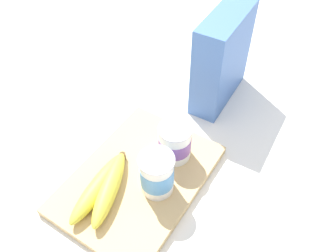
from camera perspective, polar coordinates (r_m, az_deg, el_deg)
name	(u,v)px	position (r m, az deg, el deg)	size (l,w,h in m)	color
ground_plane	(139,181)	(0.77, -4.90, -9.14)	(2.40, 2.40, 0.00)	silver
cutting_board	(138,179)	(0.77, -4.94, -8.73)	(0.35, 0.25, 0.02)	tan
cereal_box	(222,58)	(0.89, 8.93, 11.00)	(0.21, 0.08, 0.25)	#4770B7
yogurt_cup_front	(175,142)	(0.76, 1.14, -2.69)	(0.07, 0.07, 0.09)	white
yogurt_cup_back	(158,173)	(0.70, -1.74, -7.83)	(0.07, 0.07, 0.10)	white
banana_bunch	(104,187)	(0.73, -10.59, -9.96)	(0.20, 0.10, 0.04)	yellow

